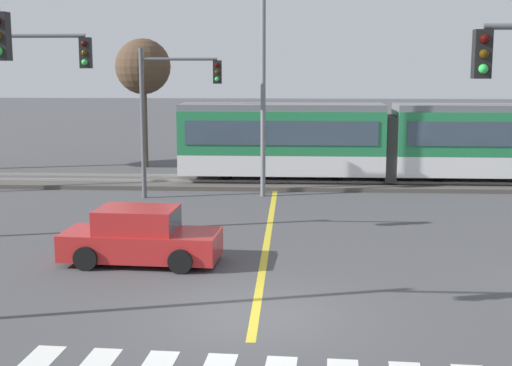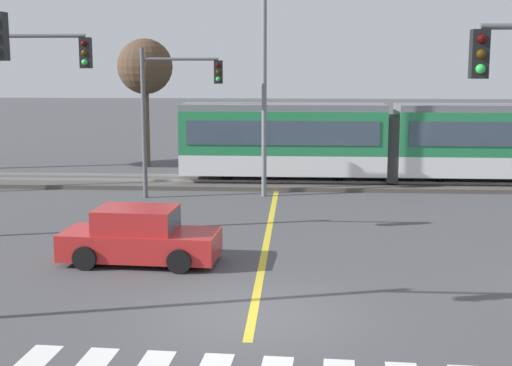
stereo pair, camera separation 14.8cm
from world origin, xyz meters
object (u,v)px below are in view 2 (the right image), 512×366
(sedan_crossing, at_px, (140,237))
(street_lamp_centre, at_px, (269,63))
(light_rail_tram, at_px, (390,139))
(traffic_light_mid_left, at_px, (2,97))
(bare_tree_west, at_px, (145,68))
(traffic_light_far_left, at_px, (170,101))

(sedan_crossing, distance_m, street_lamp_centre, 11.57)
(light_rail_tram, distance_m, traffic_light_mid_left, 16.93)
(light_rail_tram, xyz_separation_m, bare_tree_west, (-12.00, 5.07, 3.12))
(traffic_light_far_left, bearing_deg, sedan_crossing, -84.95)
(traffic_light_far_left, height_order, traffic_light_mid_left, traffic_light_mid_left)
(sedan_crossing, xyz_separation_m, traffic_light_far_left, (-0.84, 9.47, 3.21))
(traffic_light_far_left, xyz_separation_m, traffic_light_mid_left, (-3.83, -6.95, 0.44))
(traffic_light_mid_left, xyz_separation_m, street_lamp_centre, (7.70, 7.61, 1.04))
(traffic_light_far_left, relative_size, street_lamp_centre, 0.62)
(light_rail_tram, relative_size, bare_tree_west, 2.78)
(bare_tree_west, bearing_deg, traffic_light_mid_left, -93.48)
(light_rail_tram, bearing_deg, traffic_light_far_left, -157.95)
(sedan_crossing, bearing_deg, traffic_light_mid_left, 151.62)
(traffic_light_mid_left, bearing_deg, bare_tree_west, 86.52)
(light_rail_tram, bearing_deg, street_lamp_centre, -150.01)
(street_lamp_centre, distance_m, bare_tree_west, 10.55)
(street_lamp_centre, bearing_deg, bare_tree_west, 129.73)
(traffic_light_mid_left, bearing_deg, street_lamp_centre, 44.67)
(street_lamp_centre, bearing_deg, traffic_light_mid_left, -135.33)
(light_rail_tram, distance_m, street_lamp_centre, 6.93)
(light_rail_tram, distance_m, sedan_crossing, 15.62)
(traffic_light_mid_left, bearing_deg, sedan_crossing, -28.38)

